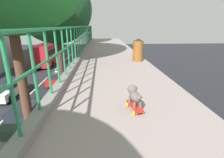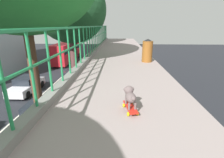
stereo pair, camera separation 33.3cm
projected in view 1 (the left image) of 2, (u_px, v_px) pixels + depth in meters
name	position (u px, v px, depth m)	size (l,w,h in m)	color
car_black_fifth	(26.00, 114.00, 11.29)	(1.81, 4.59, 1.37)	black
car_white_sixth	(8.00, 88.00, 15.62)	(1.91, 4.48, 1.55)	silver
car_red_taxi_seventh	(58.00, 78.00, 19.13)	(1.88, 3.88, 1.49)	red
city_bus	(49.00, 52.00, 29.14)	(2.72, 10.79, 3.43)	red
roadside_tree_far	(55.00, 10.00, 12.19)	(5.40, 5.40, 10.06)	brown
toy_skateboard	(135.00, 106.00, 2.76)	(0.25, 0.48, 0.09)	red
small_dog	(134.00, 94.00, 2.72)	(0.22, 0.41, 0.31)	#665655
litter_bin	(138.00, 50.00, 6.40)	(0.39, 0.39, 0.87)	brown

